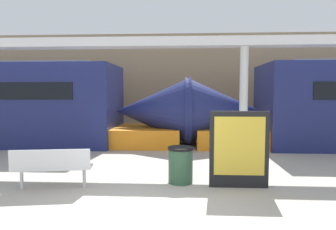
{
  "coord_description": "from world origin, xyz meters",
  "views": [
    {
      "loc": [
        0.87,
        -4.62,
        2.03
      ],
      "look_at": [
        0.4,
        3.81,
        1.4
      ],
      "focal_mm": 32.0,
      "sensor_mm": 36.0,
      "label": 1
    }
  ],
  "objects": [
    {
      "name": "trash_bin",
      "position": [
        0.79,
        2.02,
        0.41
      ],
      "size": [
        0.57,
        0.57,
        0.82
      ],
      "color": "#2D5138",
      "rests_on": "ground_plane"
    },
    {
      "name": "canopy_beam",
      "position": [
        2.68,
        4.7,
        3.57
      ],
      "size": [
        28.0,
        0.6,
        0.28
      ],
      "primitive_type": "cube",
      "color": "silver",
      "rests_on": "support_column_near"
    },
    {
      "name": "poster_board",
      "position": [
        2.03,
        1.73,
        0.83
      ],
      "size": [
        1.25,
        0.07,
        1.64
      ],
      "color": "black",
      "rests_on": "ground_plane"
    },
    {
      "name": "support_column_near",
      "position": [
        2.68,
        4.7,
        1.72
      ],
      "size": [
        0.26,
        0.26,
        3.43
      ],
      "primitive_type": "cylinder",
      "color": "silver",
      "rests_on": "ground_plane"
    },
    {
      "name": "ground_plane",
      "position": [
        0.0,
        0.0,
        0.0
      ],
      "size": [
        60.0,
        60.0,
        0.0
      ],
      "primitive_type": "plane",
      "color": "#A8A093"
    },
    {
      "name": "station_wall",
      "position": [
        0.0,
        10.72,
        2.5
      ],
      "size": [
        56.0,
        0.2,
        5.0
      ],
      "primitive_type": "cube",
      "color": "#9E8460",
      "rests_on": "ground_plane"
    },
    {
      "name": "bench_near",
      "position": [
        -1.9,
        1.39,
        0.52
      ],
      "size": [
        1.66,
        0.69,
        0.87
      ],
      "rotation": [
        0.0,
        0.0,
        0.16
      ],
      "color": "silver",
      "rests_on": "ground_plane"
    }
  ]
}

